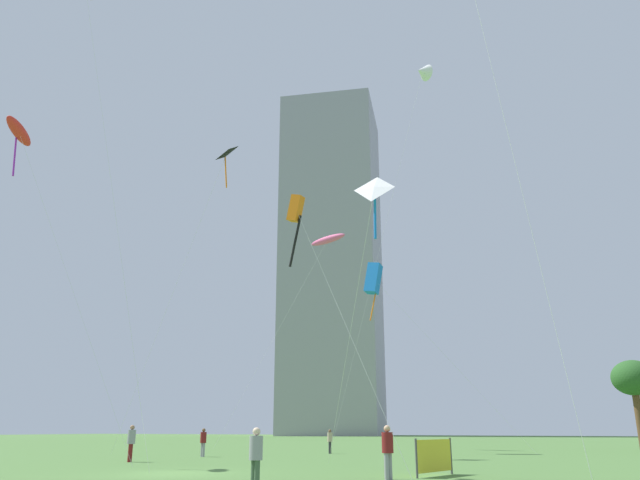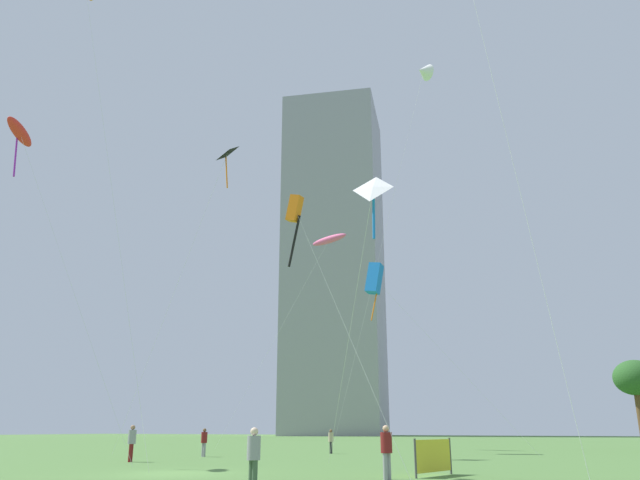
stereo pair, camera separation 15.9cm
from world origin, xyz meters
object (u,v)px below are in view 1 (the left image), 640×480
at_px(kite_flying_7, 373,279).
at_px(park_tree_0, 633,380).
at_px(kite_flying_5, 422,72).
at_px(person_standing_2, 388,448).
at_px(person_standing_1, 131,441).
at_px(kite_flying_3, 19,132).
at_px(person_standing_0, 203,440).
at_px(person_standing_3, 330,440).
at_px(kite_flying_2, 225,159).
at_px(person_standing_4, 256,454).
at_px(distant_highrise_1, 331,286).
at_px(kite_flying_6, 374,193).
at_px(kite_flying_4, 296,212).
at_px(kite_flying_8, 328,240).
at_px(distant_highrise_0, 333,263).
at_px(event_banner, 434,456).

height_order(kite_flying_7, park_tree_0, kite_flying_7).
bearing_deg(kite_flying_5, person_standing_2, -80.05).
distance_m(person_standing_1, kite_flying_3, 18.51).
height_order(person_standing_0, person_standing_3, person_standing_0).
bearing_deg(person_standing_2, kite_flying_2, -109.99).
distance_m(person_standing_0, person_standing_4, 22.70).
distance_m(person_standing_0, distant_highrise_1, 135.72).
xyz_separation_m(kite_flying_3, kite_flying_6, (21.74, -0.90, -7.73)).
xyz_separation_m(kite_flying_2, kite_flying_6, (16.55, -14.00, -10.53)).
bearing_deg(person_standing_2, kite_flying_6, 26.62).
height_order(person_standing_1, park_tree_0, park_tree_0).
distance_m(kite_flying_4, kite_flying_8, 34.29).
distance_m(person_standing_2, kite_flying_6, 9.22).
bearing_deg(kite_flying_8, person_standing_0, -92.05).
relative_size(person_standing_1, kite_flying_5, 0.06).
distance_m(kite_flying_5, distant_highrise_1, 122.63).
bearing_deg(person_standing_3, kite_flying_3, 145.60).
bearing_deg(kite_flying_2, person_standing_4, -52.04).
height_order(kite_flying_3, kite_flying_8, kite_flying_8).
height_order(person_standing_4, park_tree_0, park_tree_0).
xyz_separation_m(person_standing_2, distant_highrise_0, (-55.86, 121.40, 42.75)).
height_order(kite_flying_5, kite_flying_7, kite_flying_5).
xyz_separation_m(person_standing_4, kite_flying_3, (-19.52, 5.27, 16.92)).
xyz_separation_m(person_standing_2, person_standing_3, (-11.26, 20.06, -0.10)).
bearing_deg(event_banner, kite_flying_5, 103.34).
relative_size(person_standing_2, person_standing_4, 1.05).
relative_size(distant_highrise_0, event_banner, 33.03).
bearing_deg(person_standing_1, distant_highrise_0, 175.09).
xyz_separation_m(person_standing_1, kite_flying_6, (16.45, -6.49, 9.11)).
distance_m(kite_flying_6, park_tree_0, 37.43).
bearing_deg(person_standing_1, person_standing_2, 48.25).
height_order(person_standing_4, kite_flying_3, kite_flying_3).
bearing_deg(person_standing_2, event_banner, 174.88).
bearing_deg(person_standing_0, person_standing_4, -30.60).
relative_size(person_standing_3, distant_highrise_1, 0.02).
height_order(person_standing_0, kite_flying_4, kite_flying_4).
bearing_deg(person_standing_3, distant_highrise_0, 16.18).
distance_m(kite_flying_3, distant_highrise_0, 129.06).
distance_m(kite_flying_4, event_banner, 10.78).
bearing_deg(kite_flying_7, person_standing_0, -124.98).
bearing_deg(kite_flying_3, person_standing_0, 67.30).
relative_size(person_standing_4, kite_flying_8, 0.09).
height_order(person_standing_3, kite_flying_2, kite_flying_2).
bearing_deg(kite_flying_2, person_standing_0, -92.78).
bearing_deg(kite_flying_3, distant_highrise_0, 105.74).
xyz_separation_m(kite_flying_6, kite_flying_7, (-8.91, 24.19, 2.86)).
height_order(person_standing_1, kite_flying_7, kite_flying_7).
distance_m(distant_highrise_0, distant_highrise_1, 13.96).
bearing_deg(person_standing_0, park_tree_0, 62.11).
relative_size(park_tree_0, distant_highrise_0, 0.08).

